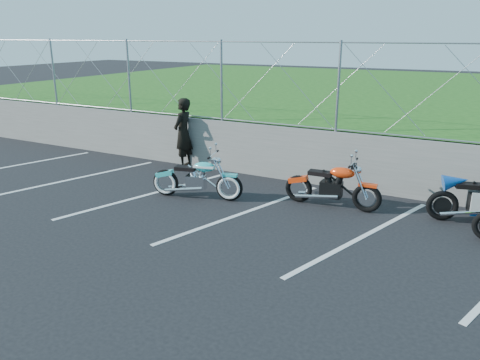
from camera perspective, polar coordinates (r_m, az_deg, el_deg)
The scene contains 8 objects.
ground at distance 8.60m, azimuth -2.33°, elevation -6.07°, with size 90.00×90.00×0.00m, color black.
retaining_wall at distance 11.39m, azimuth 6.57°, elevation 3.16°, with size 30.00×0.22×1.30m, color slate.
grass_field at distance 20.87m, azimuth 16.96°, elevation 8.96°, with size 30.00×20.00×1.30m, color #205316.
chain_link_fence at distance 11.11m, azimuth 6.86°, elevation 11.44°, with size 28.00×0.03×2.00m.
parking_lines at distance 8.96m, azimuth 7.61°, elevation -5.20°, with size 18.29×4.31×0.01m.
cruiser_turquoise at distance 10.13m, azimuth -5.14°, elevation -0.02°, with size 2.01×0.70×1.02m.
naked_orange at distance 9.74m, azimuth 11.32°, elevation -0.87°, with size 2.01×0.68×1.00m.
person_standing at distance 12.48m, azimuth -6.95°, elevation 5.68°, with size 0.67×0.44×1.85m, color black.
Camera 1 is at (4.02, -6.79, 3.41)m, focal length 35.00 mm.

